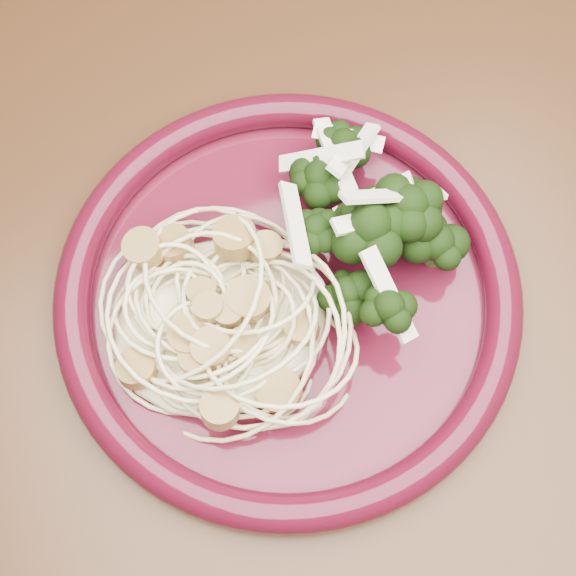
% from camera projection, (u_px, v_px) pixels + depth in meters
% --- Properties ---
extents(dining_table, '(1.20, 0.80, 0.75)m').
position_uv_depth(dining_table, '(172.00, 459.00, 0.59)').
color(dining_table, '#472814').
rests_on(dining_table, ground).
extents(dinner_plate, '(0.33, 0.33, 0.03)m').
position_uv_depth(dinner_plate, '(288.00, 293.00, 0.52)').
color(dinner_plate, '#490D1C').
rests_on(dinner_plate, dining_table).
extents(spaghetti_pile, '(0.15, 0.13, 0.03)m').
position_uv_depth(spaghetti_pile, '(219.00, 319.00, 0.51)').
color(spaghetti_pile, '#F2E7AC').
rests_on(spaghetti_pile, dinner_plate).
extents(scallop_cluster, '(0.15, 0.15, 0.04)m').
position_uv_depth(scallop_cluster, '(214.00, 297.00, 0.47)').
color(scallop_cluster, '#A38240').
rests_on(scallop_cluster, spaghetti_pile).
extents(broccoli_pile, '(0.11, 0.16, 0.05)m').
position_uv_depth(broccoli_pile, '(371.00, 241.00, 0.51)').
color(broccoli_pile, black).
rests_on(broccoli_pile, dinner_plate).
extents(onion_garnish, '(0.07, 0.10, 0.06)m').
position_uv_depth(onion_garnish, '(376.00, 218.00, 0.48)').
color(onion_garnish, '#F3EDCE').
rests_on(onion_garnish, broccoli_pile).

